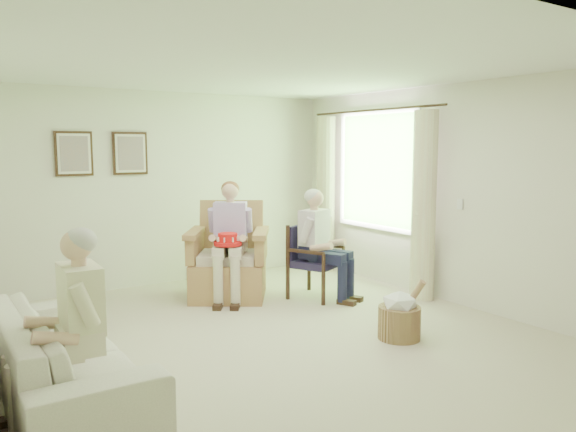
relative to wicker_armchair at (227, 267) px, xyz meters
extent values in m
plane|color=beige|center=(-0.37, -1.63, -0.38)|extent=(5.50, 5.50, 0.00)
cube|color=silver|center=(-0.37, 1.12, 0.92)|extent=(5.00, 0.04, 2.60)
cube|color=silver|center=(-0.37, -4.38, 0.92)|extent=(5.00, 0.04, 2.60)
cube|color=silver|center=(2.13, -1.63, 0.92)|extent=(0.04, 5.50, 2.60)
cube|color=white|center=(-0.37, -1.63, 2.22)|extent=(5.00, 5.50, 0.02)
cube|color=#2D6B23|center=(2.10, -0.43, 1.17)|extent=(0.02, 1.40, 1.50)
cube|color=white|center=(2.09, -0.43, 1.95)|extent=(0.04, 1.52, 0.06)
cube|color=white|center=(2.09, -0.43, 0.39)|extent=(0.04, 1.52, 0.06)
cylinder|color=#382114|center=(2.00, -0.43, 1.97)|extent=(0.03, 2.50, 0.03)
cylinder|color=beige|center=(1.96, -1.41, 0.77)|extent=(0.34, 0.34, 2.30)
cylinder|color=beige|center=(1.96, 0.55, 0.77)|extent=(0.34, 0.34, 2.30)
cube|color=#382114|center=(-1.52, 1.09, 1.40)|extent=(0.45, 0.03, 0.55)
cube|color=silver|center=(-1.52, 1.07, 1.40)|extent=(0.39, 0.01, 0.49)
cube|color=tan|center=(-1.52, 1.06, 1.40)|extent=(0.33, 0.01, 0.43)
cube|color=#382114|center=(-0.82, 1.09, 1.40)|extent=(0.45, 0.03, 0.55)
cube|color=silver|center=(-0.82, 1.07, 1.40)|extent=(0.39, 0.01, 0.49)
cube|color=tan|center=(-0.82, 1.06, 1.40)|extent=(0.33, 0.01, 0.43)
cube|color=tan|center=(0.00, -0.04, -0.14)|extent=(0.88, 0.86, 0.46)
cube|color=beige|center=(0.00, -0.07, 0.14)|extent=(0.68, 0.66, 0.11)
cube|color=tan|center=(0.00, 0.32, 0.46)|extent=(0.81, 0.25, 0.69)
cube|color=tan|center=(-0.41, -0.04, 0.26)|extent=(0.11, 0.79, 0.33)
cube|color=tan|center=(0.41, -0.04, 0.26)|extent=(0.11, 0.79, 0.33)
cylinder|color=black|center=(0.63, -0.89, -0.18)|extent=(0.05, 0.05, 0.39)
cylinder|color=black|center=(1.17, -0.89, -0.18)|extent=(0.05, 0.05, 0.39)
cylinder|color=black|center=(0.63, -0.40, -0.18)|extent=(0.05, 0.05, 0.39)
cylinder|color=black|center=(1.17, -0.40, -0.18)|extent=(0.05, 0.05, 0.39)
cube|color=#201B3B|center=(0.90, -0.64, 0.06)|extent=(0.51, 0.49, 0.09)
cube|color=#201B3B|center=(0.90, -0.41, 0.30)|extent=(0.48, 0.06, 0.44)
imported|color=beige|center=(-2.32, -1.83, -0.05)|extent=(2.22, 0.87, 0.65)
cube|color=beige|center=(0.00, -0.07, 0.31)|extent=(0.40, 0.26, 0.16)
cube|color=#C0A1E5|center=(0.00, -0.05, 0.59)|extent=(0.39, 0.24, 0.46)
sphere|color=#DDAD8E|center=(0.00, -0.06, 0.96)|extent=(0.21, 0.21, 0.21)
ellipsoid|color=brown|center=(0.00, -0.04, 0.98)|extent=(0.22, 0.22, 0.18)
cube|color=beige|center=(-0.10, -0.29, 0.26)|extent=(0.14, 0.44, 0.13)
cube|color=beige|center=(0.10, -0.29, 0.26)|extent=(0.14, 0.44, 0.13)
cylinder|color=beige|center=(-0.10, -0.49, -0.05)|extent=(0.12, 0.12, 0.58)
cylinder|color=beige|center=(0.10, -0.49, -0.05)|extent=(0.12, 0.12, 0.58)
cube|color=#181936|center=(0.90, -0.64, 0.21)|extent=(0.40, 0.26, 0.16)
cube|color=silver|center=(0.90, -0.62, 0.49)|extent=(0.39, 0.24, 0.46)
sphere|color=#DDAD8E|center=(0.90, -0.63, 0.86)|extent=(0.21, 0.21, 0.21)
ellipsoid|color=#B7B2AD|center=(0.90, -0.61, 0.89)|extent=(0.22, 0.22, 0.18)
cube|color=#181936|center=(0.80, -0.86, 0.16)|extent=(0.14, 0.44, 0.13)
cube|color=#181936|center=(1.00, -0.86, 0.16)|extent=(0.14, 0.44, 0.13)
cylinder|color=#181936|center=(0.80, -1.06, -0.10)|extent=(0.12, 0.12, 0.49)
cylinder|color=#181936|center=(1.00, -1.06, -0.10)|extent=(0.12, 0.12, 0.49)
cube|color=beige|center=(-2.32, -2.22, 0.18)|extent=(0.42, 0.26, 0.16)
cube|color=beige|center=(-2.32, -2.20, 0.46)|extent=(0.41, 0.24, 0.46)
sphere|color=#DDAD8E|center=(-2.32, -2.21, 0.83)|extent=(0.21, 0.21, 0.21)
ellipsoid|color=#B7B2AD|center=(-2.32, -2.19, 0.86)|extent=(0.22, 0.22, 0.18)
cube|color=beige|center=(-2.42, -2.44, 0.13)|extent=(0.14, 0.44, 0.13)
cube|color=beige|center=(-2.22, -2.44, 0.13)|extent=(0.14, 0.44, 0.13)
cylinder|color=beige|center=(-2.42, -2.64, -0.12)|extent=(0.12, 0.12, 0.46)
cylinder|color=beige|center=(-2.22, -2.64, -0.12)|extent=(0.12, 0.12, 0.46)
cylinder|color=red|center=(-0.15, -0.31, 0.36)|extent=(0.33, 0.33, 0.04)
cylinder|color=red|center=(-0.15, -0.31, 0.42)|extent=(0.23, 0.23, 0.12)
cube|color=white|center=(-0.03, -0.31, 0.42)|extent=(0.05, 0.01, 0.05)
cube|color=white|center=(-0.06, -0.22, 0.42)|extent=(0.04, 0.04, 0.05)
cube|color=white|center=(-0.15, -0.19, 0.42)|extent=(0.01, 0.04, 0.05)
cube|color=white|center=(-0.23, -0.22, 0.42)|extent=(0.04, 0.04, 0.05)
cube|color=white|center=(-0.27, -0.31, 0.42)|extent=(0.05, 0.01, 0.05)
cube|color=white|center=(-0.23, -0.39, 0.42)|extent=(0.04, 0.04, 0.05)
cube|color=white|center=(-0.15, -0.43, 0.42)|extent=(0.01, 0.04, 0.05)
cube|color=white|center=(-0.06, -0.39, 0.42)|extent=(0.04, 0.04, 0.05)
cylinder|color=tan|center=(0.67, -2.32, -0.21)|extent=(0.42, 0.42, 0.32)
ellipsoid|color=white|center=(0.67, -2.32, -0.01)|extent=(0.37, 0.37, 0.22)
cylinder|color=#A57F56|center=(0.76, -2.37, -0.01)|extent=(0.16, 0.29, 0.48)
camera|label=1|loc=(-3.17, -6.13, 1.49)|focal=35.00mm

